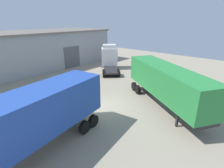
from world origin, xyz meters
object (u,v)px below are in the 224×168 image
tractor_unit_white (109,58)px  container_trailer_green (166,82)px  container_trailer_black (33,117)px  gravel_pile (161,71)px

tractor_unit_white → container_trailer_green: size_ratio=0.62×
container_trailer_black → gravel_pile: 19.04m
container_trailer_green → container_trailer_black: container_trailer_black is taller
gravel_pile → tractor_unit_white: bearing=99.6°
container_trailer_black → gravel_pile: size_ratio=2.15×
tractor_unit_white → gravel_pile: 8.68m
container_trailer_black → gravel_pile: container_trailer_black is taller
container_trailer_green → gravel_pile: container_trailer_green is taller
container_trailer_black → gravel_pile: (18.95, 1.05, -1.60)m
container_trailer_green → gravel_pile: bearing=150.8°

